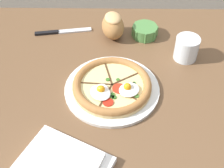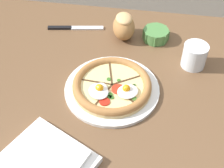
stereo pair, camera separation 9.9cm
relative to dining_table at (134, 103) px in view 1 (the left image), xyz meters
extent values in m
cube|color=brown|center=(0.00, 0.00, 0.07)|extent=(1.52, 0.92, 0.03)
cylinder|color=white|center=(-0.08, -0.02, 0.09)|extent=(0.31, 0.31, 0.01)
cylinder|color=#DBB775|center=(-0.08, -0.02, 0.10)|extent=(0.25, 0.25, 0.01)
cylinder|color=#E0CC84|center=(-0.08, -0.02, 0.11)|extent=(0.21, 0.21, 0.00)
torus|color=#A36B38|center=(-0.08, -0.02, 0.11)|extent=(0.25, 0.25, 0.03)
cube|color=#472D19|center=(-0.13, -0.02, 0.11)|extent=(0.11, 0.01, 0.00)
cube|color=#472D19|center=(-0.10, -0.07, 0.11)|extent=(0.04, 0.10, 0.00)
cube|color=#472D19|center=(-0.04, -0.06, 0.11)|extent=(0.08, 0.07, 0.00)
cube|color=#472D19|center=(-0.03, 0.01, 0.11)|extent=(0.09, 0.06, 0.00)
cube|color=#472D19|center=(-0.09, 0.03, 0.11)|extent=(0.03, 0.10, 0.00)
cylinder|color=red|center=(-0.02, -0.05, 0.11)|extent=(0.03, 0.03, 0.00)
cylinder|color=red|center=(-0.05, -0.04, 0.11)|extent=(0.04, 0.04, 0.00)
cylinder|color=red|center=(-0.09, -0.10, 0.11)|extent=(0.03, 0.03, 0.00)
ellipsoid|color=white|center=(-0.11, -0.06, 0.12)|extent=(0.09, 0.09, 0.01)
sphere|color=#F4AD1E|center=(-0.11, -0.05, 0.13)|extent=(0.02, 0.02, 0.02)
ellipsoid|color=white|center=(-0.02, -0.05, 0.12)|extent=(0.09, 0.09, 0.01)
sphere|color=orange|center=(-0.03, -0.04, 0.13)|extent=(0.02, 0.02, 0.02)
ellipsoid|color=white|center=(-0.11, -0.05, 0.12)|extent=(0.04, 0.05, 0.01)
sphere|color=orange|center=(-0.11, -0.05, 0.13)|extent=(0.02, 0.02, 0.02)
cylinder|color=#2D5B1E|center=(-0.07, -0.08, 0.11)|extent=(0.01, 0.01, 0.00)
cylinder|color=#477A2D|center=(-0.01, -0.02, 0.11)|extent=(0.01, 0.01, 0.00)
cylinder|color=#386B23|center=(-0.08, -0.08, 0.11)|extent=(0.01, 0.01, 0.00)
cylinder|color=#386B23|center=(-0.09, 0.00, 0.11)|extent=(0.01, 0.01, 0.00)
cylinder|color=#477A2D|center=(0.00, -0.07, 0.11)|extent=(0.02, 0.02, 0.00)
cylinder|color=#2D5B1E|center=(-0.08, -0.07, 0.11)|extent=(0.02, 0.02, 0.00)
cylinder|color=#386B23|center=(-0.07, -0.03, 0.11)|extent=(0.01, 0.01, 0.00)
cylinder|color=#386B23|center=(-0.06, 0.00, 0.11)|extent=(0.01, 0.01, 0.00)
cylinder|color=#386B23|center=(-0.01, -0.01, 0.11)|extent=(0.01, 0.01, 0.00)
cylinder|color=#4C8442|center=(0.05, 0.27, 0.11)|extent=(0.10, 0.10, 0.04)
cylinder|color=beige|center=(0.05, 0.27, 0.11)|extent=(0.08, 0.08, 0.02)
cylinder|color=#4C8442|center=(0.09, 0.27, 0.11)|extent=(0.01, 0.01, 0.04)
cylinder|color=#4C8442|center=(0.08, 0.31, 0.11)|extent=(0.01, 0.01, 0.04)
cylinder|color=#4C8442|center=(0.05, 0.32, 0.11)|extent=(0.01, 0.01, 0.04)
cylinder|color=#4C8442|center=(0.01, 0.31, 0.11)|extent=(0.01, 0.01, 0.04)
cylinder|color=#4C8442|center=(0.00, 0.27, 0.11)|extent=(0.01, 0.01, 0.04)
cylinder|color=#4C8442|center=(0.01, 0.24, 0.11)|extent=(0.01, 0.01, 0.04)
cylinder|color=#4C8442|center=(0.05, 0.22, 0.11)|extent=(0.01, 0.01, 0.04)
cylinder|color=#4C8442|center=(0.08, 0.24, 0.11)|extent=(0.01, 0.01, 0.04)
cube|color=white|center=(-0.21, -0.32, 0.11)|extent=(0.24, 0.22, 0.02)
ellipsoid|color=#A3703D|center=(-0.08, 0.27, 0.13)|extent=(0.11, 0.13, 0.09)
ellipsoid|color=tan|center=(-0.08, 0.27, 0.17)|extent=(0.08, 0.09, 0.03)
cube|color=silver|center=(-0.23, 0.30, 0.09)|extent=(0.13, 0.04, 0.01)
cube|color=black|center=(-0.34, 0.28, 0.09)|extent=(0.09, 0.03, 0.01)
cylinder|color=white|center=(0.18, 0.14, 0.13)|extent=(0.08, 0.08, 0.09)
cylinder|color=silver|center=(0.18, 0.14, 0.11)|extent=(0.07, 0.07, 0.05)
camera|label=1|loc=(-0.07, -0.71, 0.83)|focal=50.00mm
camera|label=2|loc=(0.03, -0.70, 0.83)|focal=50.00mm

